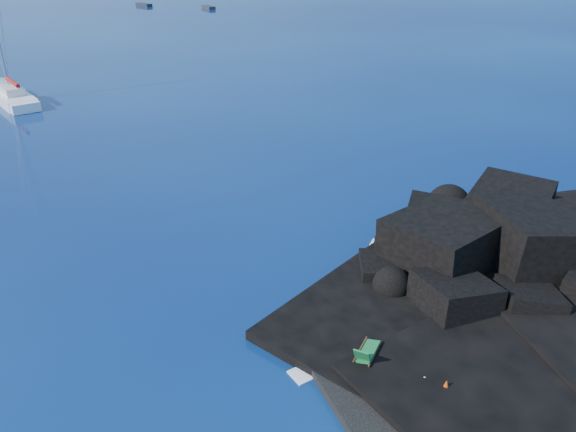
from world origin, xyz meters
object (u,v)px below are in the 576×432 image
object	(u,v)px
sailboat	(14,102)
distant_boat_b	(208,9)
deck_chair	(368,347)
marker_cone	(446,386)
distant_boat_a	(144,6)
sunbather	(417,385)

from	to	relation	value
sailboat	distant_boat_b	distance (m)	84.36
deck_chair	marker_cone	xyz separation A→B (m)	(1.45, -2.82, -0.30)
marker_cone	sailboat	bearing A→B (deg)	101.50
deck_chair	distant_boat_b	distance (m)	125.13
distant_boat_a	deck_chair	bearing A→B (deg)	-119.56
marker_cone	deck_chair	bearing A→B (deg)	117.27
sailboat	distant_boat_a	distance (m)	89.64
sunbather	marker_cone	distance (m)	1.02
distant_boat_a	distant_boat_b	world-z (taller)	distant_boat_b
sailboat	distant_boat_a	size ratio (longest dim) A/B	2.81
sunbather	distant_boat_b	size ratio (longest dim) A/B	0.36
sailboat	marker_cone	bearing A→B (deg)	-88.33
sunbather	distant_boat_a	bearing A→B (deg)	63.94
sailboat	distant_boat_b	xyz separation A→B (m)	(47.44, 69.75, 0.00)
deck_chair	marker_cone	bearing A→B (deg)	-99.45
sunbather	marker_cone	bearing A→B (deg)	-51.79
sunbather	distant_boat_a	world-z (taller)	sunbather
deck_chair	sunbather	world-z (taller)	deck_chair
deck_chair	distant_boat_b	size ratio (longest dim) A/B	0.33
deck_chair	distant_boat_b	world-z (taller)	deck_chair
distant_boat_a	sunbather	bearing A→B (deg)	-119.12
distant_boat_a	distant_boat_b	xyz separation A→B (m)	(12.00, -12.58, 0.00)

